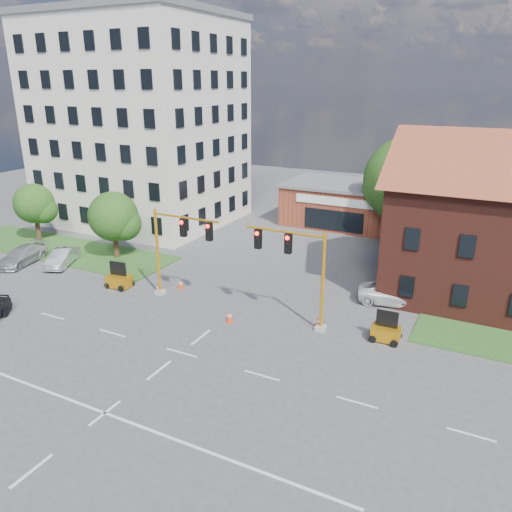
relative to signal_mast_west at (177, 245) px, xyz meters
name	(u,v)px	position (x,y,z in m)	size (l,w,h in m)	color
ground	(181,353)	(4.36, -6.00, -3.92)	(120.00, 120.00, 0.00)	#454548
grass_verge_nw	(62,249)	(-15.64, 4.00, -3.88)	(22.00, 6.00, 0.08)	#29511E
lane_markings	(147,380)	(4.36, -9.00, -3.91)	(60.00, 36.00, 0.01)	silver
office_block	(139,122)	(-15.64, 15.91, 6.39)	(18.40, 15.40, 20.60)	beige
brick_shop	(346,203)	(4.36, 23.99, -1.76)	(12.40, 8.40, 4.30)	brown
tree_large	(412,183)	(11.26, 21.08, 1.49)	(8.40, 8.00, 9.64)	#3D2816
tree_nw_front	(116,218)	(-9.44, 4.58, -0.41)	(4.32, 4.12, 5.73)	#3D2816
tree_nw_rear	(36,205)	(-19.46, 5.08, -0.51)	(3.86, 3.68, 5.41)	#3D2816
signal_mast_west	(177,245)	(0.00, 0.00, 0.00)	(5.30, 0.60, 6.20)	gray
signal_mast_east	(297,266)	(8.71, 0.00, 0.00)	(5.30, 0.60, 6.20)	gray
trailer_west	(119,280)	(-5.07, -0.36, -3.33)	(1.80, 1.32, 1.90)	orange
trailer_east	(386,332)	(14.14, 0.53, -3.35)	(1.64, 1.13, 1.82)	orange
cone_a	(158,288)	(-1.93, 0.17, -3.58)	(0.40, 0.40, 0.70)	#F3360C
cone_b	(181,284)	(-0.96, 1.51, -3.58)	(0.40, 0.40, 0.70)	#F3360C
cone_c	(229,317)	(4.86, -1.50, -3.58)	(0.40, 0.40, 0.70)	#F3360C
cone_d	(318,322)	(10.05, 0.31, -3.58)	(0.40, 0.40, 0.70)	#F3360C
pickup_white	(395,294)	(13.47, 5.96, -3.24)	(2.27, 4.91, 1.37)	white
sedan_silver_front	(62,258)	(-12.35, 1.11, -3.24)	(1.43, 4.10, 1.35)	#B2B6BA
sedan_silver_rear	(22,255)	(-15.64, -0.08, -3.22)	(1.96, 4.82, 1.40)	#B2B6BA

